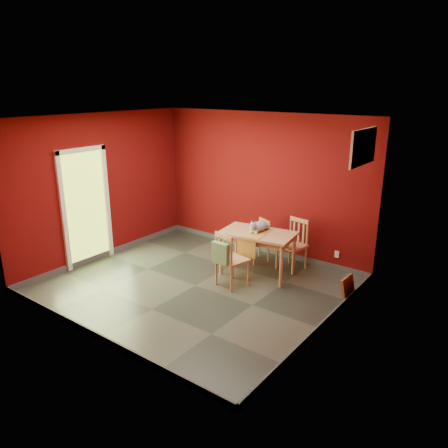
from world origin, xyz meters
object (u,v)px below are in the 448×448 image
Objects in this scene: chair_near at (230,259)px; picture_frame at (348,288)px; chair_far_left at (259,240)px; chair_far_right at (293,244)px; dining_table at (258,238)px; tote_bag at (221,253)px; cat at (260,224)px.

chair_near is 1.89m from picture_frame.
chair_far_right is (0.69, 0.06, 0.06)m from chair_far_left.
tote_bag is at bearing -98.46° from dining_table.
chair_far_left is at bearing -175.00° from chair_far_right.
cat reaches higher than chair_far_right.
dining_table is 1.67× the size of chair_far_left.
picture_frame is (1.73, 0.69, -0.29)m from chair_near.
chair_near is (0.22, -1.20, 0.07)m from chair_far_left.
chair_far_left is (-0.32, 0.54, -0.27)m from dining_table.
chair_far_right reaches higher than dining_table.
chair_far_right is 2.20× the size of tote_bag.
chair_near reaches higher than chair_far_right.
chair_near is at bearing 82.18° from tote_bag.
chair_near is 0.85m from cat.
tote_bag reaches higher than picture_frame.
chair_near is at bearing -94.92° from cat.
chair_far_left reaches higher than dining_table.
tote_bag is 1.11× the size of picture_frame.
chair_far_right is 1.35m from chair_near.
dining_table is 3.20× the size of tote_bag.
chair_near is 2.24× the size of tote_bag.
dining_table is at bearing 81.54° from tote_bag.
chair_far_right is 0.78m from cat.
chair_far_left is at bearing 100.29° from chair_near.
chair_far_right is at bearing 5.00° from chair_far_left.
cat is at bearing 178.69° from picture_frame.
dining_table is 0.23m from cat.
chair_far_left is 0.87× the size of chair_far_right.
dining_table is 1.70m from picture_frame.
dining_table is 0.70m from chair_near.
chair_near reaches higher than dining_table.
chair_far_left is at bearing 120.38° from dining_table.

